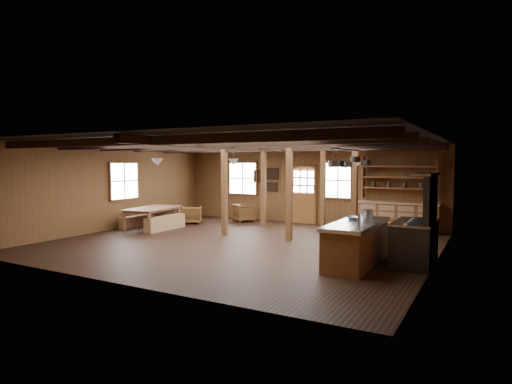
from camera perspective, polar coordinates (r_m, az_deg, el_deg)
room at (r=11.76m, az=-2.03°, el=-0.11°), size 10.04×9.04×2.84m
ceiling_joists at (r=11.89m, az=-1.60°, el=6.11°), size 9.80×8.82×0.18m
timber_posts at (r=13.36m, az=4.51°, el=0.37°), size 3.95×2.35×2.80m
back_door at (r=15.77m, az=6.36°, el=-0.98°), size 1.02×0.08×2.15m
window_back_left at (r=16.91m, az=-1.76°, el=1.82°), size 1.32×0.06×1.32m
window_back_right at (r=15.28m, az=10.90°, el=1.52°), size 1.02×0.06×1.32m
window_left at (r=15.27m, az=-17.18°, el=1.41°), size 0.14×1.24×1.32m
notice_boards at (r=16.36m, az=1.55°, el=1.89°), size 1.08×0.03×0.90m
back_counter at (r=14.58m, az=18.40°, el=-2.67°), size 2.55×0.60×2.45m
pendant_lamps at (r=13.82m, az=-7.90°, el=4.00°), size 1.86×2.36×0.66m
pot_rack at (r=10.75m, az=12.50°, el=4.01°), size 0.32×3.00×0.45m
kitchen_island at (r=9.64m, az=13.25°, el=-6.65°), size 0.90×2.51×1.20m
step_stool at (r=11.23m, az=9.68°, el=-6.67°), size 0.40×0.29×0.35m
commercial_range at (r=9.96m, az=20.62°, el=-5.47°), size 0.83×1.63×2.01m
dining_table at (r=14.83m, az=-13.47°, el=-3.42°), size 1.45×2.19×0.71m
bench_wall at (r=15.36m, az=-15.53°, el=-3.78°), size 0.27×1.47×0.40m
bench_aisle at (r=14.51m, az=-12.01°, el=-4.05°), size 0.32×1.69×0.46m
armchair_a at (r=15.81m, az=-8.55°, el=-3.05°), size 0.94×0.94×0.62m
armchair_b at (r=16.21m, az=-1.58°, el=-2.76°), size 1.00×1.01×0.67m
armchair_c at (r=15.56m, az=-12.47°, el=-3.15°), size 0.95×0.96×0.66m
counter_pot at (r=10.51m, az=14.59°, el=-2.76°), size 0.29×0.29×0.18m
bowl at (r=9.95m, az=12.69°, el=-3.43°), size 0.30×0.30×0.07m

